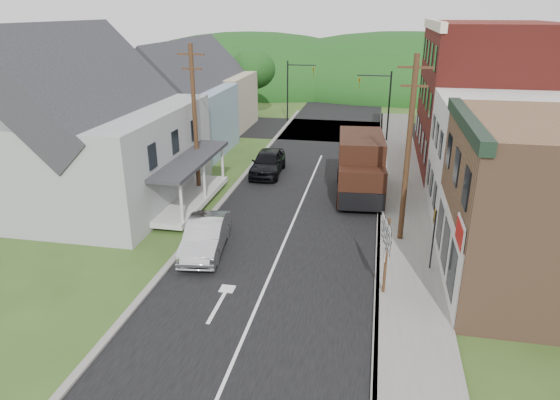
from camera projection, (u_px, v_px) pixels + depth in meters
The scene contains 25 objects.
ground at pixel (276, 263), 22.64m from camera, with size 120.00×120.00×0.00m, color #2D4719.
road at pixel (307, 190), 31.80m from camera, with size 9.00×90.00×0.02m, color black.
cross_road at pixel (333, 130), 47.37m from camera, with size 60.00×9.00×0.02m, color black.
sidewalk_right at pixel (403, 207), 28.88m from camera, with size 2.80×55.00×0.15m, color slate.
curb_right at pixel (379, 205), 29.13m from camera, with size 0.20×55.00×0.15m, color slate.
curb_left at pixel (228, 195), 30.79m from camera, with size 0.30×55.00×0.12m, color slate.
storefront_tan at pixel (560, 210), 19.35m from camera, with size 8.00×8.00×7.00m, color brown.
storefront_white at pixel (513, 162), 26.31m from camera, with size 8.00×7.00×6.50m, color silver.
storefront_red at pixel (485, 99), 34.39m from camera, with size 8.00×12.00×10.00m, color maroon.
house_gray at pixel (93, 130), 28.78m from camera, with size 10.20×12.24×8.35m.
house_blue at pixel (181, 106), 38.87m from camera, with size 7.14×8.16×7.28m.
house_cream at pixel (212, 89), 47.20m from camera, with size 7.14×8.16×7.28m.
utility_pole_right at pixel (408, 150), 23.17m from camera, with size 1.60×0.26×9.00m.
utility_pole_left at pixel (195, 120), 29.47m from camera, with size 1.60×0.26×9.00m.
traffic_signal_right at pixel (381, 98), 42.04m from camera, with size 2.87×0.20×6.00m.
traffic_signal_left at pixel (294, 84), 50.00m from camera, with size 2.87×0.20×6.00m.
tree_left_b at pixel (72, 99), 34.94m from camera, with size 4.80×4.80×6.94m.
tree_left_c at pixel (103, 70), 42.25m from camera, with size 5.80×5.80×8.41m.
tree_left_d at pixel (252, 70), 51.82m from camera, with size 4.80×4.80×6.94m.
forested_ridge at pixel (351, 88), 73.02m from camera, with size 90.00×30.00×16.00m, color #103710.
silver_sedan at pixel (205, 237), 23.42m from camera, with size 1.68×4.83×1.59m, color silver.
dark_sedan at pixel (268, 162), 34.54m from camera, with size 2.00×4.98×1.70m, color black.
delivery_van at pixel (360, 167), 30.16m from camera, with size 3.15×6.72×3.66m.
route_sign_cluster at pixel (386, 245), 19.34m from camera, with size 0.38×1.81×3.20m.
warning_sign at pixel (434, 229), 21.26m from camera, with size 0.19×0.79×2.91m.
Camera 1 is at (4.07, -19.69, 10.81)m, focal length 32.00 mm.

